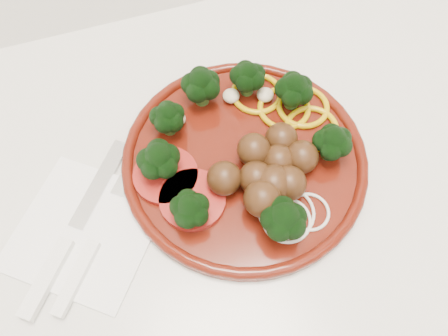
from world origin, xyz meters
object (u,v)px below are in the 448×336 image
object	(u,v)px
napkin	(86,230)
knife	(65,245)
plate	(245,155)
fork	(87,257)

from	to	relation	value
napkin	knife	xyz separation A→B (m)	(-0.02, -0.01, 0.01)
plate	fork	size ratio (longest dim) A/B	1.78
knife	fork	xyz separation A→B (m)	(0.02, -0.02, -0.00)
plate	napkin	xyz separation A→B (m)	(-0.20, -0.02, -0.02)
fork	knife	bearing A→B (deg)	83.00
plate	napkin	world-z (taller)	plate
napkin	fork	bearing A→B (deg)	-94.92
plate	knife	bearing A→B (deg)	-170.58
plate	fork	world-z (taller)	plate
plate	knife	world-z (taller)	plate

